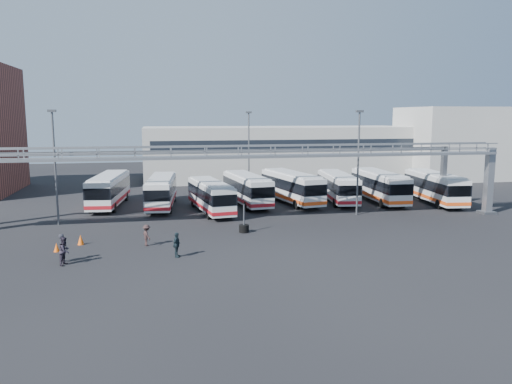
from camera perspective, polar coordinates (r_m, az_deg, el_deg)
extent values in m
plane|color=black|center=(40.24, -0.62, -5.20)|extent=(140.00, 140.00, 0.00)
cube|color=gray|center=(54.47, 25.07, 1.16)|extent=(0.70, 0.70, 6.60)
cube|color=#4C4F54|center=(54.93, 24.86, -2.12)|extent=(1.40, 1.40, 0.25)
cube|color=gray|center=(44.13, -1.86, 4.06)|extent=(50.00, 1.80, 0.22)
cube|color=gray|center=(43.23, -1.68, 5.22)|extent=(50.00, 0.10, 0.10)
cube|color=gray|center=(44.90, -2.05, 5.35)|extent=(50.00, 0.10, 0.10)
cube|color=#4C4F54|center=(48.05, -2.66, 4.67)|extent=(45.00, 0.50, 0.35)
cube|color=#9E9E99|center=(78.98, 2.75, 4.56)|extent=(42.00, 14.00, 8.00)
cube|color=#B2B2AD|center=(83.81, 21.40, 5.24)|extent=(14.00, 12.00, 11.00)
cylinder|color=#4C4F54|center=(47.40, -21.95, 2.42)|extent=(0.18, 0.18, 10.00)
cube|color=#4C4F54|center=(47.18, -22.31, 8.58)|extent=(0.70, 0.35, 0.22)
cylinder|color=#4C4F54|center=(49.54, 11.59, 3.11)|extent=(0.18, 0.18, 10.00)
cube|color=#4C4F54|center=(49.32, 11.77, 9.02)|extent=(0.70, 0.35, 0.22)
cylinder|color=#4C4F54|center=(61.60, -0.83, 4.34)|extent=(0.18, 0.18, 10.00)
cube|color=#4C4F54|center=(61.43, -0.84, 9.09)|extent=(0.70, 0.35, 0.22)
cube|color=silver|center=(55.80, -16.45, 0.30)|extent=(3.80, 11.48, 2.82)
cube|color=black|center=(55.75, -16.47, 0.64)|extent=(3.87, 11.54, 1.13)
cube|color=#AD151D|center=(55.94, -16.41, -0.71)|extent=(3.86, 11.53, 0.36)
cube|color=silver|center=(55.61, -16.52, 1.82)|extent=(3.42, 10.33, 0.16)
cylinder|color=black|center=(52.78, -18.38, -1.74)|extent=(0.42, 1.05, 1.02)
cylinder|color=black|center=(52.29, -15.91, -1.73)|extent=(0.42, 1.05, 1.02)
cylinder|color=black|center=(59.72, -16.81, -0.50)|extent=(0.42, 1.05, 1.02)
cylinder|color=black|center=(59.29, -14.62, -0.48)|extent=(0.42, 1.05, 1.02)
cube|color=silver|center=(53.79, -10.77, 0.13)|extent=(3.51, 11.02, 2.71)
cube|color=black|center=(53.74, -10.78, 0.46)|extent=(3.58, 11.09, 1.08)
cube|color=#AD151D|center=(53.94, -10.74, -0.88)|extent=(3.57, 11.08, 0.34)
cube|color=silver|center=(53.60, -10.81, 1.64)|extent=(3.16, 9.92, 0.16)
cylinder|color=black|center=(50.71, -12.31, -1.93)|extent=(0.39, 1.01, 0.98)
cylinder|color=black|center=(50.50, -9.80, -1.90)|extent=(0.39, 1.01, 0.98)
cylinder|color=black|center=(57.50, -11.54, -0.67)|extent=(0.39, 1.01, 0.98)
cylinder|color=black|center=(57.32, -9.33, -0.64)|extent=(0.39, 1.01, 0.98)
cube|color=silver|center=(50.48, -5.21, -0.40)|extent=(3.78, 10.60, 2.59)
cube|color=black|center=(50.43, -5.22, -0.05)|extent=(3.85, 10.67, 1.04)
cube|color=#AD151D|center=(50.63, -5.20, -1.43)|extent=(3.84, 10.66, 0.33)
cube|color=silver|center=(50.28, -5.23, 1.15)|extent=(3.41, 9.54, 0.15)
cylinder|color=black|center=(47.27, -5.44, -2.56)|extent=(0.41, 0.97, 0.94)
cylinder|color=black|center=(47.82, -2.97, -2.40)|extent=(0.41, 0.97, 0.94)
cylinder|color=black|center=(53.63, -7.17, -1.25)|extent=(0.41, 0.97, 0.94)
cylinder|color=black|center=(54.11, -4.98, -1.12)|extent=(0.41, 0.97, 0.94)
cube|color=silver|center=(54.54, -1.05, 0.41)|extent=(3.72, 11.15, 2.73)
cube|color=black|center=(54.50, -1.05, 0.75)|extent=(3.79, 11.22, 1.09)
cube|color=#AD151D|center=(54.69, -1.05, -0.59)|extent=(3.78, 11.20, 0.35)
cube|color=silver|center=(54.35, -1.05, 1.92)|extent=(3.35, 10.03, 0.16)
cylinder|color=black|center=(51.13, -1.10, -1.64)|extent=(0.41, 1.02, 0.99)
cylinder|color=black|center=(51.81, 1.28, -1.50)|extent=(0.41, 1.02, 0.99)
cylinder|color=black|center=(57.76, -3.13, -0.46)|extent=(0.41, 1.02, 0.99)
cylinder|color=black|center=(58.37, -1.00, -0.35)|extent=(0.41, 1.02, 0.99)
cube|color=silver|center=(55.69, 4.09, 0.63)|extent=(4.50, 11.60, 2.83)
cube|color=black|center=(55.65, 4.10, 0.97)|extent=(4.57, 11.67, 1.13)
cube|color=#ED4D16|center=(55.84, 4.08, -0.39)|extent=(4.56, 11.66, 0.36)
cube|color=silver|center=(55.50, 4.11, 2.16)|extent=(4.05, 10.44, 0.16)
cylinder|color=black|center=(52.18, 4.63, -1.44)|extent=(0.48, 1.07, 1.03)
cylinder|color=black|center=(53.24, 6.89, -1.27)|extent=(0.48, 1.07, 1.03)
cylinder|color=black|center=(58.69, 1.53, -0.28)|extent=(0.48, 1.07, 1.03)
cylinder|color=black|center=(59.63, 3.59, -0.16)|extent=(0.48, 1.07, 1.03)
cube|color=silver|center=(57.10, 9.32, 0.63)|extent=(3.71, 10.90, 2.67)
cube|color=black|center=(57.06, 9.33, 0.94)|extent=(3.77, 10.97, 1.07)
cube|color=#AD151D|center=(57.24, 9.30, -0.31)|extent=(3.76, 10.96, 0.34)
cube|color=silver|center=(56.92, 9.36, 2.04)|extent=(3.34, 9.81, 0.16)
cylinder|color=black|center=(53.76, 9.02, -1.25)|extent=(0.41, 1.00, 0.97)
cylinder|color=black|center=(54.31, 11.27, -1.21)|extent=(0.41, 1.00, 0.97)
cylinder|color=black|center=(60.34, 7.52, -0.14)|extent=(0.41, 1.00, 0.97)
cylinder|color=black|center=(60.83, 9.53, -0.11)|extent=(0.41, 1.00, 0.97)
cube|color=silver|center=(58.06, 13.93, 0.72)|extent=(3.07, 11.39, 2.82)
cube|color=black|center=(58.01, 13.95, 1.04)|extent=(3.13, 11.45, 1.13)
cube|color=#ED4D16|center=(58.20, 13.90, -0.26)|extent=(3.12, 11.44, 0.36)
cube|color=silver|center=(57.88, 13.99, 2.18)|extent=(2.76, 10.25, 0.16)
cylinder|color=black|center=(54.53, 14.22, -1.24)|extent=(0.35, 1.04, 1.03)
cylinder|color=black|center=(55.48, 16.43, -1.16)|extent=(0.35, 1.04, 1.03)
cylinder|color=black|center=(61.14, 11.58, -0.10)|extent=(0.35, 1.04, 1.03)
cylinder|color=black|center=(61.99, 13.59, -0.05)|extent=(0.35, 1.04, 1.03)
cube|color=silver|center=(59.03, 19.76, 0.57)|extent=(3.74, 11.36, 2.79)
cube|color=black|center=(58.99, 19.77, 0.88)|extent=(3.80, 11.43, 1.12)
cube|color=#ED4D16|center=(59.17, 19.71, -0.38)|extent=(3.79, 11.42, 0.35)
cube|color=silver|center=(58.86, 19.83, 1.99)|extent=(3.36, 10.23, 0.16)
cylinder|color=black|center=(55.56, 20.15, -1.33)|extent=(0.41, 1.04, 1.01)
cylinder|color=black|center=(56.57, 22.25, -1.28)|extent=(0.41, 1.04, 1.01)
cylinder|color=black|center=(61.99, 17.35, -0.21)|extent=(0.41, 1.04, 1.01)
cylinder|color=black|center=(62.90, 19.28, -0.17)|extent=(0.41, 1.04, 1.01)
imported|color=black|center=(35.79, -21.21, -5.98)|extent=(0.52, 0.74, 1.91)
imported|color=#27212E|center=(35.10, -21.02, -6.30)|extent=(0.95, 1.08, 1.86)
imported|color=#302020|center=(38.39, -12.38, -4.85)|extent=(0.94, 1.19, 1.61)
imported|color=#19272E|center=(34.93, -9.06, -5.99)|extent=(0.81, 1.11, 1.74)
cone|color=#F1580D|center=(38.74, -21.83, -5.88)|extent=(0.54, 0.54, 0.66)
cone|color=#F1580D|center=(40.18, -19.40, -5.16)|extent=(0.53, 0.53, 0.76)
cylinder|color=black|center=(41.88, -1.38, -4.48)|extent=(0.83, 0.83, 0.20)
cylinder|color=black|center=(41.83, -1.38, -4.19)|extent=(0.83, 0.83, 0.20)
cylinder|color=black|center=(41.78, -1.39, -3.90)|extent=(0.83, 0.83, 0.20)
cylinder|color=#4C4F54|center=(41.65, -1.39, -3.05)|extent=(0.12, 0.12, 2.38)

